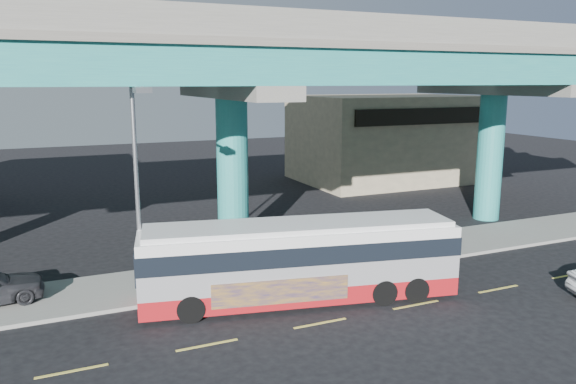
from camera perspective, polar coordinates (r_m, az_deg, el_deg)
name	(u,v)px	position (r m, az deg, el deg)	size (l,w,h in m)	color
ground	(316,320)	(20.07, 2.89, -12.86)	(120.00, 120.00, 0.00)	black
sidewalk	(260,270)	(24.72, -2.90, -7.94)	(70.00, 4.00, 0.15)	gray
lane_markings	(320,323)	(19.82, 3.29, -13.17)	(58.00, 0.12, 0.01)	#D8C64C
viaduct	(230,60)	(26.77, -5.94, 13.21)	(52.00, 12.40, 11.70)	teal
building_beige	(386,138)	(47.53, 9.91, 5.42)	(14.00, 10.23, 7.00)	tan
transit_bus	(300,258)	(21.14, 1.24, -6.74)	(12.10, 4.84, 3.04)	#A41319
street_lamp	(138,164)	(20.19, -14.98, 2.75)	(0.50, 2.60, 8.02)	gray
stop_sign	(317,234)	(23.86, 2.93, -4.24)	(0.60, 0.42, 2.35)	gray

